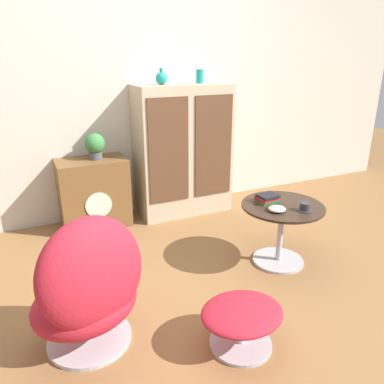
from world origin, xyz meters
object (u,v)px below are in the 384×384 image
object	(u,v)px
coffee_table	(281,224)
vase_leftmost	(161,78)
egg_chair	(89,289)
book_stack	(267,198)
sideboard	(183,150)
potted_plant	(95,145)
vase_inner_left	(200,76)
teacup	(305,207)
ottoman	(242,317)
bowl	(277,209)
tv_console	(94,193)

from	to	relation	value
coffee_table	vase_leftmost	world-z (taller)	vase_leftmost
egg_chair	book_stack	distance (m)	1.45
sideboard	coffee_table	size ratio (longest dim) A/B	2.08
potted_plant	vase_inner_left	bearing A→B (deg)	-1.12
sideboard	potted_plant	world-z (taller)	sideboard
coffee_table	teacup	world-z (taller)	teacup
ottoman	potted_plant	xyz separation A→B (m)	(-0.35, 1.90, 0.57)
ottoman	coffee_table	xyz separation A→B (m)	(0.73, 0.63, 0.13)
coffee_table	vase_inner_left	xyz separation A→B (m)	(-0.07, 1.25, 1.00)
coffee_table	bowl	size ratio (longest dim) A/B	4.90
sideboard	tv_console	xyz separation A→B (m)	(-0.88, 0.02, -0.31)
potted_plant	book_stack	xyz separation A→B (m)	(1.01, -1.17, -0.26)
vase_leftmost	vase_inner_left	size ratio (longest dim) A/B	1.13
bowl	coffee_table	bearing A→B (deg)	34.34
ottoman	vase_inner_left	world-z (taller)	vase_inner_left
egg_chair	potted_plant	bearing A→B (deg)	76.42
vase_leftmost	potted_plant	bearing A→B (deg)	178.21
sideboard	coffee_table	distance (m)	1.31
book_stack	potted_plant	bearing A→B (deg)	130.92
tv_console	vase_leftmost	world-z (taller)	vase_leftmost
potted_plant	bowl	size ratio (longest dim) A/B	1.88
vase_leftmost	bowl	bearing A→B (deg)	-75.72
book_stack	bowl	world-z (taller)	book_stack
teacup	book_stack	distance (m)	0.29
teacup	sideboard	bearing A→B (deg)	103.02
coffee_table	potted_plant	world-z (taller)	potted_plant
vase_leftmost	teacup	bearing A→B (deg)	-69.55
coffee_table	bowl	xyz separation A→B (m)	(-0.11, -0.08, 0.18)
egg_chair	book_stack	xyz separation A→B (m)	(1.39, 0.39, 0.14)
vase_inner_left	teacup	bearing A→B (deg)	-84.25
coffee_table	bowl	world-z (taller)	bowl
egg_chair	vase_inner_left	xyz separation A→B (m)	(1.39, 1.54, 0.95)
sideboard	vase_inner_left	distance (m)	0.71
teacup	potted_plant	bearing A→B (deg)	129.14
teacup	book_stack	bearing A→B (deg)	119.43
potted_plant	book_stack	world-z (taller)	potted_plant
ottoman	vase_inner_left	xyz separation A→B (m)	(0.67, 1.88, 1.13)
coffee_table	egg_chair	bearing A→B (deg)	-168.59
sideboard	potted_plant	bearing A→B (deg)	178.37
sideboard	potted_plant	size ratio (longest dim) A/B	5.43
egg_chair	vase_leftmost	xyz separation A→B (m)	(1.01, 1.54, 0.95)
coffee_table	book_stack	world-z (taller)	book_stack
tv_console	bowl	bearing A→B (deg)	-52.87
ottoman	bowl	xyz separation A→B (m)	(0.62, 0.56, 0.31)
coffee_table	book_stack	bearing A→B (deg)	124.23
egg_chair	bowl	size ratio (longest dim) A/B	6.44
tv_console	vase_leftmost	distance (m)	1.20
sideboard	potted_plant	distance (m)	0.84
sideboard	teacup	world-z (taller)	sideboard
sideboard	egg_chair	bearing A→B (deg)	-128.14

